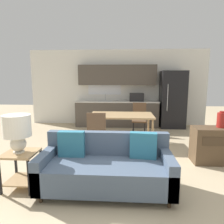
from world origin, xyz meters
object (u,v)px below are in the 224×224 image
side_table (21,164)px  dining_chair_far_right (139,118)px  table_lamp (17,129)px  dining_chair_near_left (97,132)px  dining_table (121,117)px  credenza (217,145)px  vase (222,120)px  couch (106,167)px  refrigerator (172,100)px

side_table → dining_chair_far_right: 3.73m
table_lamp → dining_chair_near_left: (0.98, 1.42, -0.40)m
dining_table → dining_chair_far_right: (0.52, 0.87, -0.18)m
credenza → vase: 0.51m
couch → table_lamp: 1.43m
credenza → dining_chair_far_right: dining_chair_far_right is taller
refrigerator → side_table: 5.29m
table_lamp → dining_chair_near_left: bearing=55.4°
dining_table → table_lamp: (-1.49, -2.28, 0.22)m
refrigerator → credenza: size_ratio=2.01×
refrigerator → credenza: refrigerator is taller
table_lamp → vase: size_ratio=1.77×
side_table → vase: (3.44, 1.17, 0.49)m
dining_chair_near_left → dining_chair_far_right: (1.04, 1.73, 0.00)m
dining_chair_near_left → dining_chair_far_right: bearing=-122.3°
refrigerator → table_lamp: (-3.21, -4.18, -0.05)m
vase → dining_chair_near_left: bearing=174.5°
credenza → refrigerator: bearing=93.9°
table_lamp → side_table: bearing=9.1°
couch → credenza: bearing=27.7°
dining_chair_near_left → dining_table: bearing=-122.2°
refrigerator → table_lamp: size_ratio=3.39×
refrigerator → dining_table: refrigerator is taller
credenza → dining_chair_far_right: size_ratio=1.01×
dining_chair_far_right → vase: bearing=-48.7°
table_lamp → vase: table_lamp is taller
dining_chair_far_right → dining_chair_near_left: bearing=-115.9°
dining_table → dining_chair_near_left: dining_chair_near_left is taller
dining_table → dining_chair_far_right: dining_chair_far_right is taller
side_table → credenza: 3.58m
side_table → vase: size_ratio=1.74×
credenza → couch: bearing=-152.3°
vase → dining_chair_far_right: size_ratio=0.34×
dining_chair_near_left → refrigerator: bearing=-130.2°
dining_table → table_lamp: 2.73m
dining_chair_far_right → side_table: bearing=-117.3°
dining_table → dining_chair_near_left: bearing=-120.8°
refrigerator → table_lamp: 5.27m
refrigerator → dining_chair_far_right: bearing=-139.1°
side_table → dining_chair_near_left: 1.71m
dining_chair_near_left → credenza: bearing=172.3°
side_table → dining_chair_near_left: size_ratio=0.59×
refrigerator → couch: (-1.90, -4.14, -0.62)m
dining_table → vase: 2.26m
table_lamp → dining_chair_near_left: table_lamp is taller
vase → refrigerator: bearing=94.9°
refrigerator → dining_chair_near_left: bearing=-128.9°
dining_table → credenza: 2.25m
couch → side_table: 1.29m
side_table → table_lamp: 0.54m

